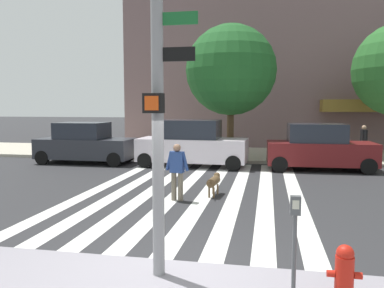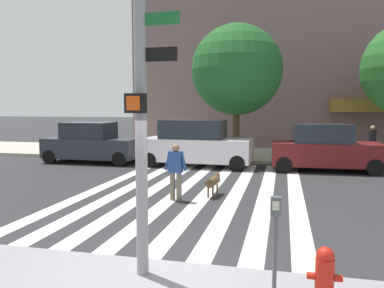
{
  "view_description": "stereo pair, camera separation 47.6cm",
  "coord_description": "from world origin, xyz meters",
  "px_view_note": "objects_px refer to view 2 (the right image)",
  "views": [
    {
      "loc": [
        1.45,
        -6.05,
        2.7
      ],
      "look_at": [
        -0.86,
        5.72,
        1.54
      ],
      "focal_mm": 36.16,
      "sensor_mm": 36.0,
      "label": 1
    },
    {
      "loc": [
        1.91,
        -5.95,
        2.7
      ],
      "look_at": [
        -0.86,
        5.72,
        1.54
      ],
      "focal_mm": 36.16,
      "sensor_mm": 36.0,
      "label": 2
    }
  ],
  "objects_px": {
    "fire_hydrant": "(325,276)",
    "parked_car_behind_first": "(196,144)",
    "dog_on_leash": "(213,181)",
    "pedestrian_bystander": "(372,140)",
    "traffic_light_pole": "(139,49)",
    "street_tree_nearest": "(237,70)",
    "parked_car_third_in_line": "(325,149)",
    "parking_meter_third_along": "(275,232)",
    "pedestrian_dog_walker": "(176,169)",
    "parked_car_near_curb": "(92,144)"
  },
  "relations": [
    {
      "from": "traffic_light_pole",
      "to": "street_tree_nearest",
      "type": "relative_size",
      "value": 0.89
    },
    {
      "from": "parked_car_third_in_line",
      "to": "pedestrian_bystander",
      "type": "height_order",
      "value": "parked_car_third_in_line"
    },
    {
      "from": "parked_car_behind_first",
      "to": "pedestrian_dog_walker",
      "type": "relative_size",
      "value": 3.02
    },
    {
      "from": "parked_car_near_curb",
      "to": "parked_car_behind_first",
      "type": "bearing_deg",
      "value": 0.02
    },
    {
      "from": "parked_car_third_in_line",
      "to": "pedestrian_dog_walker",
      "type": "distance_m",
      "value": 7.93
    },
    {
      "from": "dog_on_leash",
      "to": "traffic_light_pole",
      "type": "bearing_deg",
      "value": -90.11
    },
    {
      "from": "traffic_light_pole",
      "to": "parking_meter_third_along",
      "type": "bearing_deg",
      "value": -4.99
    },
    {
      "from": "fire_hydrant",
      "to": "street_tree_nearest",
      "type": "xyz_separation_m",
      "value": [
        -2.84,
        13.95,
        3.95
      ]
    },
    {
      "from": "parking_meter_third_along",
      "to": "parked_car_third_in_line",
      "type": "relative_size",
      "value": 0.3
    },
    {
      "from": "traffic_light_pole",
      "to": "dog_on_leash",
      "type": "distance_m",
      "value": 6.78
    },
    {
      "from": "parked_car_near_curb",
      "to": "dog_on_leash",
      "type": "relative_size",
      "value": 3.99
    },
    {
      "from": "traffic_light_pole",
      "to": "parked_car_behind_first",
      "type": "relative_size",
      "value": 1.17
    },
    {
      "from": "dog_on_leash",
      "to": "pedestrian_bystander",
      "type": "distance_m",
      "value": 10.69
    },
    {
      "from": "parked_car_behind_first",
      "to": "street_tree_nearest",
      "type": "xyz_separation_m",
      "value": [
        1.56,
        2.05,
        3.46
      ]
    },
    {
      "from": "pedestrian_bystander",
      "to": "parked_car_third_in_line",
      "type": "bearing_deg",
      "value": -128.64
    },
    {
      "from": "parked_car_near_curb",
      "to": "parked_car_behind_first",
      "type": "height_order",
      "value": "parked_car_behind_first"
    },
    {
      "from": "parked_car_near_curb",
      "to": "parked_car_third_in_line",
      "type": "relative_size",
      "value": 1.01
    },
    {
      "from": "parked_car_near_curb",
      "to": "traffic_light_pole",
      "type": "bearing_deg",
      "value": -59.06
    },
    {
      "from": "parked_car_third_in_line",
      "to": "fire_hydrant",
      "type": "bearing_deg",
      "value": -95.48
    },
    {
      "from": "traffic_light_pole",
      "to": "street_tree_nearest",
      "type": "distance_m",
      "value": 13.71
    },
    {
      "from": "parked_car_third_in_line",
      "to": "street_tree_nearest",
      "type": "height_order",
      "value": "street_tree_nearest"
    },
    {
      "from": "pedestrian_bystander",
      "to": "parking_meter_third_along",
      "type": "bearing_deg",
      "value": -105.93
    },
    {
      "from": "fire_hydrant",
      "to": "pedestrian_bystander",
      "type": "bearing_deg",
      "value": 76.44
    },
    {
      "from": "parked_car_near_curb",
      "to": "pedestrian_bystander",
      "type": "height_order",
      "value": "parked_car_near_curb"
    },
    {
      "from": "parking_meter_third_along",
      "to": "traffic_light_pole",
      "type": "bearing_deg",
      "value": 175.01
    },
    {
      "from": "traffic_light_pole",
      "to": "dog_on_leash",
      "type": "relative_size",
      "value": 5.11
    },
    {
      "from": "street_tree_nearest",
      "to": "pedestrian_dog_walker",
      "type": "relative_size",
      "value": 3.99
    },
    {
      "from": "parking_meter_third_along",
      "to": "parked_car_behind_first",
      "type": "xyz_separation_m",
      "value": [
        -3.77,
        11.8,
        -0.02
      ]
    },
    {
      "from": "parked_car_behind_first",
      "to": "dog_on_leash",
      "type": "distance_m",
      "value": 5.9
    },
    {
      "from": "parked_car_near_curb",
      "to": "parked_car_third_in_line",
      "type": "height_order",
      "value": "parked_car_third_in_line"
    },
    {
      "from": "traffic_light_pole",
      "to": "pedestrian_dog_walker",
      "type": "relative_size",
      "value": 3.54
    },
    {
      "from": "parked_car_near_curb",
      "to": "parked_car_third_in_line",
      "type": "xyz_separation_m",
      "value": [
        10.71,
        -0.0,
        0.02
      ]
    },
    {
      "from": "fire_hydrant",
      "to": "parked_car_behind_first",
      "type": "relative_size",
      "value": 0.15
    },
    {
      "from": "fire_hydrant",
      "to": "parked_car_near_curb",
      "type": "bearing_deg",
      "value": 128.81
    },
    {
      "from": "traffic_light_pole",
      "to": "fire_hydrant",
      "type": "height_order",
      "value": "traffic_light_pole"
    },
    {
      "from": "traffic_light_pole",
      "to": "pedestrian_bystander",
      "type": "xyz_separation_m",
      "value": [
        6.22,
        14.72,
        -2.44
      ]
    },
    {
      "from": "parked_car_near_curb",
      "to": "parking_meter_third_along",
      "type": "bearing_deg",
      "value": -52.85
    },
    {
      "from": "parked_car_near_curb",
      "to": "dog_on_leash",
      "type": "height_order",
      "value": "parked_car_near_curb"
    },
    {
      "from": "fire_hydrant",
      "to": "parked_car_near_curb",
      "type": "distance_m",
      "value": 15.28
    },
    {
      "from": "traffic_light_pole",
      "to": "parked_car_behind_first",
      "type": "bearing_deg",
      "value": 98.79
    },
    {
      "from": "fire_hydrant",
      "to": "parked_car_third_in_line",
      "type": "distance_m",
      "value": 11.96
    },
    {
      "from": "parked_car_third_in_line",
      "to": "traffic_light_pole",
      "type": "bearing_deg",
      "value": -107.86
    },
    {
      "from": "parked_car_behind_first",
      "to": "street_tree_nearest",
      "type": "relative_size",
      "value": 0.76
    },
    {
      "from": "pedestrian_dog_walker",
      "to": "parking_meter_third_along",
      "type": "bearing_deg",
      "value": -61.63
    },
    {
      "from": "fire_hydrant",
      "to": "pedestrian_bystander",
      "type": "height_order",
      "value": "pedestrian_bystander"
    },
    {
      "from": "fire_hydrant",
      "to": "pedestrian_dog_walker",
      "type": "height_order",
      "value": "pedestrian_dog_walker"
    },
    {
      "from": "parking_meter_third_along",
      "to": "pedestrian_bystander",
      "type": "xyz_separation_m",
      "value": [
        4.25,
        14.89,
        0.05
      ]
    },
    {
      "from": "traffic_light_pole",
      "to": "dog_on_leash",
      "type": "xyz_separation_m",
      "value": [
        0.01,
        6.04,
        -3.08
      ]
    },
    {
      "from": "fire_hydrant",
      "to": "dog_on_leash",
      "type": "distance_m",
      "value": 6.83
    },
    {
      "from": "parking_meter_third_along",
      "to": "pedestrian_bystander",
      "type": "bearing_deg",
      "value": 74.07
    }
  ]
}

